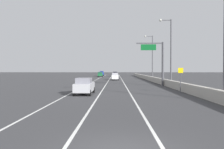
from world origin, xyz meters
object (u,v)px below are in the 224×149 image
(speed_advisory_sign, at_px, (181,78))
(car_blue_0, at_px, (102,73))
(car_black_2, at_px, (115,74))
(car_silver_1, at_px, (84,86))
(lamp_post_right_near, at_px, (222,28))
(car_white_4, at_px, (115,76))
(overhead_sign_gantry, at_px, (158,58))
(lamp_post_right_second, at_px, (170,48))
(car_green_3, at_px, (100,74))
(lamp_post_right_third, at_px, (152,55))

(speed_advisory_sign, relative_size, car_blue_0, 0.65)
(car_blue_0, distance_m, car_black_2, 12.02)
(car_black_2, bearing_deg, car_silver_1, -92.84)
(lamp_post_right_near, bearing_deg, car_white_4, 102.90)
(car_black_2, height_order, car_white_4, car_white_4)
(overhead_sign_gantry, bearing_deg, lamp_post_right_second, -27.65)
(car_blue_0, xyz_separation_m, car_green_3, (0.24, -13.41, -0.12))
(lamp_post_right_third, distance_m, car_blue_0, 48.06)
(car_black_2, height_order, car_green_3, car_black_2)
(lamp_post_right_near, relative_size, lamp_post_right_second, 1.00)
(car_white_4, bearing_deg, car_black_2, 90.17)
(speed_advisory_sign, height_order, lamp_post_right_near, lamp_post_right_near)
(overhead_sign_gantry, relative_size, car_blue_0, 1.63)
(overhead_sign_gantry, relative_size, lamp_post_right_third, 0.67)
(speed_advisory_sign, xyz_separation_m, car_black_2, (-8.01, 64.53, -0.81))
(speed_advisory_sign, relative_size, lamp_post_right_near, 0.27)
(car_white_4, bearing_deg, lamp_post_right_third, -20.65)
(overhead_sign_gantry, relative_size, lamp_post_right_near, 0.67)
(lamp_post_right_third, bearing_deg, car_white_4, 159.35)
(lamp_post_right_third, relative_size, car_blue_0, 2.45)
(speed_advisory_sign, height_order, car_silver_1, speed_advisory_sign)
(car_green_3, bearing_deg, speed_advisory_sign, -77.37)
(overhead_sign_gantry, distance_m, lamp_post_right_second, 2.53)
(overhead_sign_gantry, xyz_separation_m, car_white_4, (-7.48, 21.14, -3.77))
(car_blue_0, xyz_separation_m, car_white_4, (6.10, -41.89, -0.09))
(overhead_sign_gantry, distance_m, car_green_3, 51.53)
(car_silver_1, xyz_separation_m, car_white_4, (3.38, 34.68, 0.03))
(car_green_3, bearing_deg, lamp_post_right_near, -77.62)
(lamp_post_right_near, height_order, car_white_4, lamp_post_right_near)
(lamp_post_right_second, bearing_deg, car_white_4, 112.61)
(car_green_3, bearing_deg, lamp_post_right_second, -73.42)
(lamp_post_right_near, relative_size, lamp_post_right_third, 1.00)
(car_silver_1, xyz_separation_m, car_green_3, (-2.49, 63.16, -0.00))
(lamp_post_right_second, relative_size, car_black_2, 2.54)
(car_white_4, bearing_deg, overhead_sign_gantry, -70.51)
(lamp_post_right_third, bearing_deg, car_green_3, 115.06)
(speed_advisory_sign, height_order, lamp_post_right_third, lamp_post_right_third)
(car_silver_1, bearing_deg, lamp_post_right_third, 68.33)
(car_black_2, bearing_deg, car_green_3, -152.53)
(car_silver_1, height_order, car_white_4, car_white_4)
(car_black_2, xyz_separation_m, car_green_3, (-5.77, -3.00, -0.02))
(lamp_post_right_near, distance_m, car_black_2, 72.95)
(lamp_post_right_near, bearing_deg, car_silver_1, 154.78)
(lamp_post_right_third, bearing_deg, car_black_2, 104.68)
(car_black_2, bearing_deg, speed_advisory_sign, -82.92)
(overhead_sign_gantry, distance_m, car_blue_0, 64.58)
(car_blue_0, xyz_separation_m, car_silver_1, (2.72, -76.56, -0.12))
(lamp_post_right_third, bearing_deg, speed_advisory_sign, -92.17)
(lamp_post_right_near, relative_size, car_black_2, 2.54)
(lamp_post_right_second, xyz_separation_m, car_blue_0, (-15.27, 63.92, -5.34))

